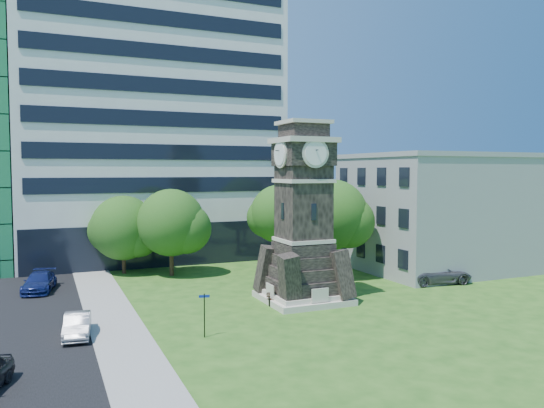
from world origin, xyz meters
name	(u,v)px	position (x,y,z in m)	size (l,w,h in m)	color
ground	(274,312)	(0.00, 0.00, 0.00)	(160.00, 160.00, 0.00)	#245117
sidewalk	(108,309)	(-9.50, 5.00, 0.03)	(3.00, 70.00, 0.06)	gray
clock_tower	(303,224)	(3.00, 2.00, 5.28)	(5.40, 5.40, 12.22)	beige
office_tall	(146,119)	(-3.20, 25.84, 14.22)	(26.20, 15.11, 28.60)	white
office_low	(441,211)	(19.97, 8.00, 5.21)	(15.20, 12.20, 10.40)	gray
car_street_mid	(77,325)	(-11.64, -0.27, 0.62)	(1.31, 3.75, 1.24)	gray
car_street_north	(39,282)	(-13.58, 12.21, 0.69)	(1.94, 4.76, 1.38)	navy
car_east_lot	(437,274)	(15.26, 2.84, 0.75)	(2.50, 5.42, 1.51)	#4A4A4F
park_bench	(279,298)	(1.07, 1.65, 0.44)	(1.61, 0.43, 0.83)	black
street_sign	(204,310)	(-5.42, -3.09, 1.48)	(0.57, 0.06, 2.36)	black
tree_nw	(124,230)	(-6.81, 16.83, 3.81)	(6.14, 5.58, 6.76)	#332114
tree_nc	(172,225)	(-3.22, 14.27, 4.34)	(6.26, 5.69, 7.37)	#332114
tree_ne	(280,216)	(6.19, 12.99, 4.84)	(5.73, 5.20, 7.65)	#332114
tree_east	(333,217)	(8.78, 7.98, 5.06)	(6.39, 5.81, 8.18)	#332114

